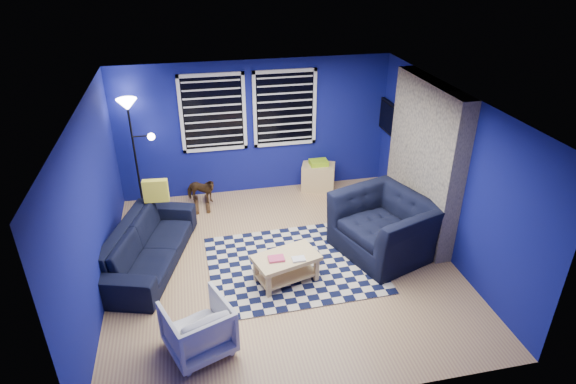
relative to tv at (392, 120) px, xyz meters
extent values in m
plane|color=tan|center=(-2.45, -2.00, -1.40)|extent=(5.00, 5.00, 0.00)
plane|color=white|center=(-2.45, -2.00, 1.10)|extent=(5.00, 5.00, 0.00)
plane|color=navy|center=(-2.45, 0.50, -0.15)|extent=(5.00, 0.00, 5.00)
plane|color=navy|center=(-4.95, -2.00, -0.15)|extent=(0.00, 5.00, 5.00)
plane|color=navy|center=(0.05, -2.00, -0.15)|extent=(0.00, 5.00, 5.00)
cube|color=gray|center=(-0.08, -1.50, -0.15)|extent=(0.26, 2.00, 2.50)
cube|color=black|center=(-0.22, -1.50, -1.05)|extent=(0.04, 0.70, 0.60)
cube|color=gray|center=(-0.35, -1.50, -1.36)|extent=(0.50, 1.20, 0.08)
cube|color=black|center=(-3.20, 0.48, 0.20)|extent=(1.05, 0.02, 1.30)
cube|color=white|center=(-3.20, 0.47, 0.88)|extent=(1.17, 0.05, 0.06)
cube|color=white|center=(-3.20, 0.47, -0.48)|extent=(1.17, 0.05, 0.06)
cube|color=black|center=(-1.90, 0.48, 0.20)|extent=(1.05, 0.02, 1.30)
cube|color=white|center=(-1.90, 0.47, 0.88)|extent=(1.17, 0.05, 0.06)
cube|color=white|center=(-1.90, 0.47, -0.48)|extent=(1.17, 0.05, 0.06)
cube|color=black|center=(0.00, 0.00, 0.00)|extent=(0.06, 1.00, 0.58)
cube|color=black|center=(-0.03, 0.00, 0.00)|extent=(0.01, 0.92, 0.50)
cube|color=black|center=(-2.30, -2.07, -1.39)|extent=(2.55, 2.06, 0.02)
imported|color=black|center=(-4.39, -1.59, -1.08)|extent=(2.37, 1.47, 0.65)
imported|color=black|center=(-0.86, -2.01, -0.95)|extent=(1.72, 1.61, 0.90)
imported|color=gray|center=(-3.75, -3.48, -1.07)|extent=(0.92, 0.93, 0.66)
imported|color=#462A16|center=(-3.54, 0.03, -1.09)|extent=(0.47, 0.63, 0.48)
cube|color=#DDB87C|center=(-2.48, -2.43, -1.00)|extent=(1.00, 0.75, 0.06)
cube|color=#DDB87C|center=(-2.48, -2.43, -1.28)|extent=(0.90, 0.65, 0.03)
cube|color=#CA3965|center=(-2.63, -2.48, -0.96)|extent=(0.26, 0.22, 0.03)
cube|color=silver|center=(-2.33, -2.55, -0.96)|extent=(0.21, 0.18, 0.03)
cube|color=#DDB87C|center=(-2.86, -2.63, -1.21)|extent=(0.07, 0.07, 0.36)
cube|color=#DDB87C|center=(-2.10, -2.63, -1.21)|extent=(0.07, 0.07, 0.36)
cube|color=#DDB87C|center=(-2.86, -2.23, -1.21)|extent=(0.07, 0.07, 0.36)
cube|color=#DDB87C|center=(-2.10, -2.23, -1.21)|extent=(0.07, 0.07, 0.36)
cube|color=#DDB87C|center=(-1.29, 0.25, -1.14)|extent=(0.72, 0.59, 0.51)
cube|color=black|center=(-1.29, 0.25, -1.14)|extent=(0.63, 0.53, 0.41)
cube|color=#9FD419|center=(-1.29, 0.25, -0.84)|extent=(0.41, 0.36, 0.09)
cylinder|color=black|center=(-4.60, 0.25, -1.38)|extent=(0.25, 0.25, 0.03)
cylinder|color=black|center=(-4.60, 0.25, -0.45)|extent=(0.04, 0.04, 1.87)
cone|color=white|center=(-4.60, 0.25, 0.51)|extent=(0.34, 0.34, 0.19)
sphere|color=white|center=(-4.28, 0.20, -0.05)|extent=(0.13, 0.13, 0.13)
cube|color=yellow|center=(-4.24, -0.84, -0.57)|extent=(0.39, 0.15, 0.37)
camera|label=1|loc=(-3.60, -7.81, 2.91)|focal=30.00mm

